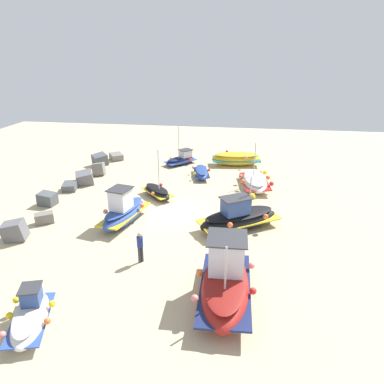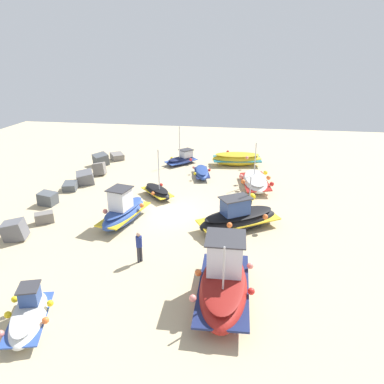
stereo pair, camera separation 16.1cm
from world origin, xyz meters
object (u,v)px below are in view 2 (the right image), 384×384
fishing_boat_8 (29,315)px  person_walking (139,245)px  fishing_boat_0 (224,281)px  fishing_boat_4 (255,181)px  fishing_boat_5 (124,211)px  mooring_buoy_0 (252,197)px  fishing_boat_6 (237,159)px  fishing_boat_1 (238,218)px  fishing_boat_3 (182,159)px  fishing_boat_7 (202,172)px  fishing_boat_2 (157,192)px

fishing_boat_8 → person_walking: 5.88m
fishing_boat_0 → fishing_boat_4: size_ratio=1.12×
fishing_boat_5 → mooring_buoy_0: size_ratio=6.56×
fishing_boat_0 → mooring_buoy_0: (10.88, -1.21, -0.47)m
fishing_boat_6 → person_walking: size_ratio=2.85×
fishing_boat_1 → fishing_boat_8: (-9.55, 7.80, -0.23)m
fishing_boat_5 → fishing_boat_1: bearing=105.6°
person_walking → mooring_buoy_0: size_ratio=2.43×
fishing_boat_1 → fishing_boat_8: bearing=17.7°
fishing_boat_3 → mooring_buoy_0: 10.60m
fishing_boat_8 → mooring_buoy_0: 16.16m
fishing_boat_7 → person_walking: 13.71m
fishing_boat_7 → fishing_boat_3: bearing=22.3°
fishing_boat_1 → fishing_boat_8: fishing_boat_1 is taller
mooring_buoy_0 → fishing_boat_7: bearing=40.3°
fishing_boat_1 → person_walking: fishing_boat_1 is taller
fishing_boat_0 → fishing_boat_7: (15.88, 3.04, -0.53)m
person_walking → fishing_boat_5: bearing=-21.2°
fishing_boat_4 → fishing_boat_5: 11.18m
fishing_boat_7 → fishing_boat_8: 19.18m
fishing_boat_6 → fishing_boat_8: bearing=-115.7°
fishing_boat_0 → mooring_buoy_0: 10.96m
fishing_boat_4 → fishing_boat_6: bearing=-172.1°
fishing_boat_4 → person_walking: bearing=-35.2°
fishing_boat_6 → person_walking: (-17.35, 4.24, 0.36)m
fishing_boat_3 → fishing_boat_7: bearing=-102.7°
fishing_boat_6 → person_walking: bearing=-111.6°
fishing_boat_5 → fishing_boat_0: bearing=59.1°
fishing_boat_0 → fishing_boat_3: (19.20, 5.37, -0.44)m
fishing_boat_1 → fishing_boat_7: bearing=-102.5°
fishing_boat_5 → fishing_boat_6: (13.19, -6.51, -0.17)m
fishing_boat_1 → mooring_buoy_0: 4.21m
mooring_buoy_0 → fishing_boat_4: bearing=-4.4°
fishing_boat_0 → fishing_boat_5: 9.29m
fishing_boat_3 → fishing_boat_6: bearing=-43.3°
fishing_boat_0 → fishing_boat_6: fishing_boat_0 is taller
fishing_boat_1 → fishing_boat_5: 7.10m
fishing_boat_1 → fishing_boat_2: (4.06, 6.05, -0.27)m
fishing_boat_0 → person_walking: (2.26, 4.44, 0.08)m
fishing_boat_8 → fishing_boat_4: bearing=-45.8°
fishing_boat_8 → fishing_boat_3: bearing=-23.4°
fishing_boat_3 → fishing_boat_7: (-3.31, -2.33, -0.09)m
fishing_boat_0 → fishing_boat_7: fishing_boat_0 is taller
fishing_boat_1 → fishing_boat_7: fishing_boat_1 is taller
fishing_boat_1 → fishing_boat_4: fishing_boat_4 is taller
fishing_boat_2 → fishing_boat_5: (-4.39, 1.04, 0.36)m
fishing_boat_2 → person_walking: (-8.56, -1.23, 0.55)m
fishing_boat_3 → person_walking: 16.97m
fishing_boat_1 → fishing_boat_7: 9.75m
fishing_boat_6 → fishing_boat_3: bearing=176.7°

